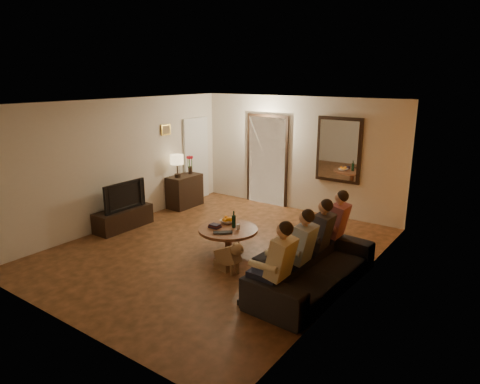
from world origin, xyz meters
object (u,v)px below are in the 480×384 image
Objects in this scene: table_lamp at (177,166)px; person_d at (333,231)px; tv at (122,195)px; dresser at (185,191)px; person_a at (276,271)px; laptop at (223,234)px; tv_stand at (123,218)px; coffee_table at (228,240)px; wine_bottle at (234,219)px; sofa at (314,267)px; dog at (228,255)px; bowl at (227,221)px; person_b at (298,256)px; person_c at (317,242)px.

person_d is (4.22, -0.84, -0.43)m from table_lamp.
tv is 4.30m from person_d.
person_a is at bearing -34.10° from dresser.
table_lamp is at bearing 107.89° from laptop.
coffee_table is at bearing 5.43° from tv_stand.
dresser is 1.86m from tv_stand.
person_a is at bearing -38.89° from wine_bottle.
dresser reaches higher than coffee_table.
dresser is 2.75× the size of wine_bottle.
tv is at bearing -90.00° from dresser.
sofa is 7.60× the size of wine_bottle.
table_lamp is 0.54× the size of tv.
tv is 3.01m from dog.
coffee_table is at bearing 82.61° from sofa.
table_lamp reaches higher than person_d.
bowl is at bearing -169.84° from person_d.
table_lamp is 3.65m from dog.
tv is at bearing -168.87° from bowl.
bowl is (-1.89, 0.86, -0.12)m from person_b.
tv is at bearing -169.30° from person_d.
person_a reaches higher than tv.
coffee_table is at bearing 144.07° from person_a.
person_a is at bearing -70.17° from laptop.
bowl is (-1.89, -0.34, -0.12)m from person_d.
tv is 3.04× the size of laptop.
person_b is (4.22, -0.40, -0.10)m from tv.
laptop is at bearing 147.51° from dog.
tv_stand is at bearing 166.65° from person_a.
wine_bottle reaches higher than tv_stand.
tv_stand is 0.52× the size of sofa.
person_c is (0.00, 1.20, 0.00)m from person_a.
person_d reaches higher than tv_stand.
person_a is 1.45m from dog.
table_lamp is 4.71m from sofa.
table_lamp is at bearing -90.00° from dresser.
tv is 4.34m from person_a.
person_c reaches higher than dog.
dresser is 0.85× the size of tv.
person_d is 3.65× the size of laptop.
laptop is at bearing 167.38° from person_b.
sofa reaches higher than tv_stand.
person_c is 4.63× the size of bowl.
dresser reaches higher than bowl.
table_lamp is at bearing 150.89° from coffee_table.
sofa is 2.26× the size of coffee_table.
table_lamp reaches higher than bowl.
person_d is at bearing -14.07° from dresser.
table_lamp is 0.45× the size of person_c.
tv_stand is at bearing 0.00° from tv.
dog is (-1.27, 0.03, -0.32)m from person_b.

